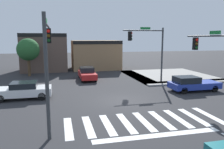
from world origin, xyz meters
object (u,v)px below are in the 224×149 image
at_px(traffic_signal_southeast, 218,54).
at_px(car_blue, 192,84).
at_px(traffic_signal_southwest, 47,51).
at_px(car_white, 23,90).
at_px(car_red, 87,73).
at_px(roadside_tree, 28,50).
at_px(traffic_signal_northeast, 149,45).

bearing_deg(traffic_signal_southeast, car_blue, -17.31).
xyz_separation_m(traffic_signal_southwest, car_white, (-2.32, 6.20, -3.49)).
height_order(traffic_signal_southwest, car_white, traffic_signal_southwest).
relative_size(car_red, roadside_tree, 0.93).
relative_size(traffic_signal_northeast, car_white, 1.33).
xyz_separation_m(traffic_signal_northeast, car_blue, (2.65, -4.25, -3.44)).
bearing_deg(car_red, roadside_tree, -121.46).
height_order(car_blue, roadside_tree, roadside_tree).
bearing_deg(car_red, car_white, -39.97).
xyz_separation_m(traffic_signal_southeast, car_blue, (1.61, 5.18, -3.12)).
height_order(car_white, roadside_tree, roadside_tree).
xyz_separation_m(traffic_signal_southeast, traffic_signal_northeast, (-1.03, 9.42, 0.32)).
bearing_deg(car_blue, roadside_tree, 141.85).
relative_size(traffic_signal_southeast, traffic_signal_northeast, 1.01).
xyz_separation_m(traffic_signal_southeast, car_white, (-13.19, 5.97, -3.12)).
xyz_separation_m(car_red, car_white, (-6.08, -7.26, -0.04)).
bearing_deg(car_blue, traffic_signal_southeast, -107.31).
distance_m(car_red, car_white, 9.47).
bearing_deg(traffic_signal_southeast, traffic_signal_southwest, 91.24).
height_order(car_blue, car_red, car_red).
bearing_deg(traffic_signal_southeast, traffic_signal_northeast, 6.27).
xyz_separation_m(car_red, roadside_tree, (-6.92, 4.24, 2.64)).
xyz_separation_m(traffic_signal_southeast, roadside_tree, (-14.03, 17.46, -0.44)).
bearing_deg(car_white, car_blue, -3.06).
distance_m(traffic_signal_southeast, traffic_signal_northeast, 9.49).
distance_m(traffic_signal_southeast, car_white, 14.81).
height_order(traffic_signal_northeast, car_red, traffic_signal_northeast).
bearing_deg(traffic_signal_northeast, car_white, 15.87).
distance_m(traffic_signal_northeast, car_red, 7.93).
distance_m(traffic_signal_southeast, traffic_signal_southwest, 10.88).
bearing_deg(traffic_signal_southwest, traffic_signal_southeast, -88.76).
distance_m(traffic_signal_northeast, car_white, 13.10).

